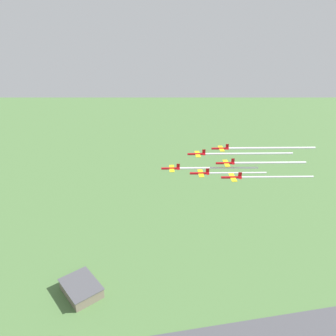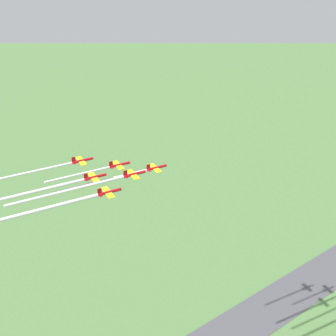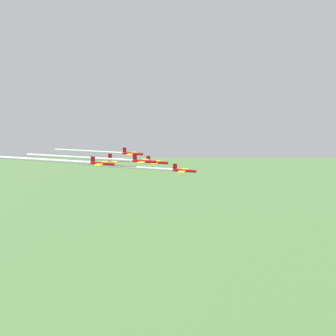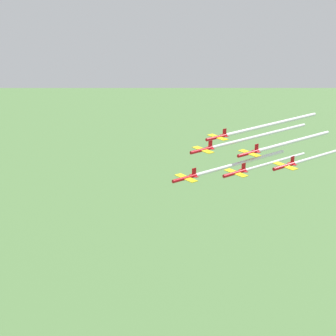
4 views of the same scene
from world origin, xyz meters
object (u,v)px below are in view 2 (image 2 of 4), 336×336
(jet_5, at_px, (109,192))
(jet_1, at_px, (119,165))
(jet_0, at_px, (156,168))
(jet_4, at_px, (94,177))
(jet_2, at_px, (134,174))
(jet_3, at_px, (82,161))

(jet_5, bearing_deg, jet_1, 150.46)
(jet_0, relative_size, jet_4, 1.00)
(jet_0, relative_size, jet_2, 1.00)
(jet_0, xyz_separation_m, jet_2, (-2.14, -16.53, 4.69))
(jet_2, bearing_deg, jet_1, 180.00)
(jet_0, xyz_separation_m, jet_3, (-30.98, -12.33, 2.72))
(jet_3, height_order, jet_4, jet_4)
(jet_5, bearing_deg, jet_0, 120.47)
(jet_1, height_order, jet_3, jet_3)
(jet_1, distance_m, jet_4, 16.77)
(jet_2, height_order, jet_3, jet_2)
(jet_2, distance_m, jet_3, 29.21)
(jet_1, xyz_separation_m, jet_3, (-15.49, -6.16, 1.70))
(jet_3, bearing_deg, jet_2, 29.54)
(jet_4, bearing_deg, jet_1, 120.47)
(jet_1, distance_m, jet_5, 29.36)
(jet_2, xyz_separation_m, jet_5, (-2.14, -16.53, -0.10))
(jet_3, relative_size, jet_5, 1.00)
(jet_2, distance_m, jet_4, 16.78)
(jet_2, relative_size, jet_4, 1.00)
(jet_2, relative_size, jet_3, 1.00)
(jet_1, bearing_deg, jet_4, -59.53)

